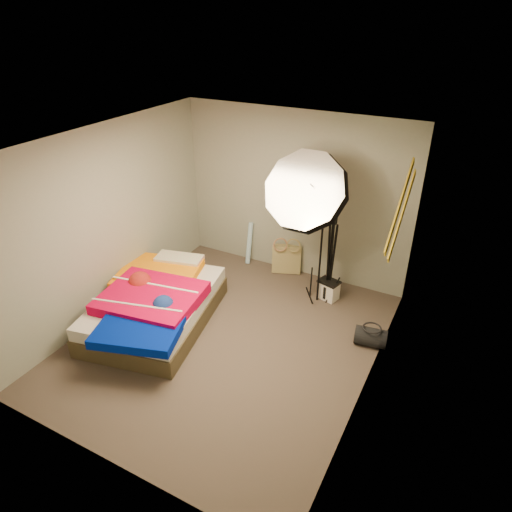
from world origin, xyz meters
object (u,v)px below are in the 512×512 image
Objects in this scene: wrapping_roll at (249,243)px; photo_umbrella at (307,193)px; tote_bag at (287,259)px; camera_tripod at (331,252)px; camera_case at (328,290)px; bed at (155,304)px; duffel_bag at (371,337)px.

photo_umbrella reaches higher than wrapping_roll.
tote_bag is 1.04m from camera_tripod.
tote_bag is 1.66× the size of camera_case.
camera_case is at bearing 41.01° from bed.
camera_tripod reaches higher than camera_case.
photo_umbrella reaches higher than camera_case.
wrapping_roll is at bearing 179.64° from camera_case.
photo_umbrella reaches higher than tote_bag.
camera_case is at bearing -15.23° from wrapping_roll.
tote_bag is at bearing 129.16° from photo_umbrella.
wrapping_roll reaches higher than tote_bag.
photo_umbrella is at bearing 41.66° from bed.
duffel_bag is 1.96m from photo_umbrella.
camera_tripod is (0.82, -0.37, 0.51)m from tote_bag.
tote_bag is 0.94m from camera_case.
photo_umbrella is at bearing 148.03° from duffel_bag.
photo_umbrella is 0.99m from camera_tripod.
duffel_bag is 0.17× the size of bed.
bed is at bearing -137.94° from camera_tripod.
wrapping_roll is 1.77× the size of duffel_bag.
bed reaches higher than duffel_bag.
duffel_bag is at bearing -23.29° from photo_umbrella.
bed is at bearing -137.13° from tote_bag.
tote_bag reaches higher than camera_case.
camera_case is at bearing 37.63° from photo_umbrella.
duffel_bag is 0.30× the size of camera_tripod.
bed is at bearing -99.06° from wrapping_roll.
tote_bag is 0.65× the size of wrapping_roll.
wrapping_roll is at bearing 80.94° from bed.
duffel_bag is (0.81, -0.73, -0.02)m from camera_case.
tote_bag is at bearing 136.87° from duffel_bag.
camera_case is 0.21× the size of camera_tripod.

